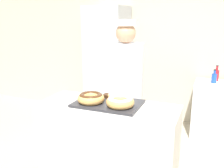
% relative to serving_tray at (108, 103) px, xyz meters
% --- Properties ---
extents(wall_back, '(8.00, 0.06, 2.70)m').
position_rel_serving_tray_xyz_m(wall_back, '(0.00, 2.13, 0.42)').
color(wall_back, '#BCB29E').
rests_on(wall_back, ground_plane).
extents(display_counter, '(1.34, 0.52, 0.91)m').
position_rel_serving_tray_xyz_m(display_counter, '(0.00, 0.00, -0.47)').
color(display_counter, beige).
rests_on(display_counter, ground_plane).
extents(serving_tray, '(0.62, 0.42, 0.02)m').
position_rel_serving_tray_xyz_m(serving_tray, '(0.00, 0.00, 0.00)').
color(serving_tray, '#2D2D33').
rests_on(serving_tray, display_counter).
extents(donut_chocolate_glaze, '(0.26, 0.26, 0.09)m').
position_rel_serving_tray_xyz_m(donut_chocolate_glaze, '(-0.15, -0.07, 0.06)').
color(donut_chocolate_glaze, tan).
rests_on(donut_chocolate_glaze, serving_tray).
extents(donut_light_glaze, '(0.26, 0.26, 0.09)m').
position_rel_serving_tray_xyz_m(donut_light_glaze, '(0.15, -0.07, 0.06)').
color(donut_light_glaze, tan).
rests_on(donut_light_glaze, serving_tray).
extents(donut_mini_center, '(0.12, 0.12, 0.05)m').
position_rel_serving_tray_xyz_m(donut_mini_center, '(0.00, 0.14, 0.04)').
color(donut_mini_center, tan).
rests_on(donut_mini_center, serving_tray).
extents(brownie_back_left, '(0.09, 0.09, 0.03)m').
position_rel_serving_tray_xyz_m(brownie_back_left, '(-0.06, 0.14, 0.03)').
color(brownie_back_left, '#382111').
rests_on(brownie_back_left, serving_tray).
extents(brownie_back_right, '(0.09, 0.09, 0.03)m').
position_rel_serving_tray_xyz_m(brownie_back_right, '(0.06, 0.14, 0.03)').
color(brownie_back_right, '#382111').
rests_on(brownie_back_right, serving_tray).
extents(baker_person, '(0.42, 0.42, 1.71)m').
position_rel_serving_tray_xyz_m(baker_person, '(-0.04, 0.59, -0.03)').
color(baker_person, '#4C4C51').
rests_on(baker_person, ground_plane).
extents(beverage_fridge, '(0.61, 0.65, 1.91)m').
position_rel_serving_tray_xyz_m(beverage_fridge, '(-0.76, 1.75, 0.03)').
color(beverage_fridge, '#ADB2B7').
rests_on(beverage_fridge, ground_plane).
extents(chest_freezer, '(0.88, 0.59, 0.81)m').
position_rel_serving_tray_xyz_m(chest_freezer, '(1.11, 1.75, -0.52)').
color(chest_freezer, silver).
rests_on(chest_freezer, ground_plane).
extents(bottle_red, '(0.07, 0.07, 0.24)m').
position_rel_serving_tray_xyz_m(bottle_red, '(0.96, 1.90, -0.03)').
color(bottle_red, red).
rests_on(bottle_red, chest_freezer).
extents(bottle_blue, '(0.07, 0.07, 0.20)m').
position_rel_serving_tray_xyz_m(bottle_blue, '(0.93, 1.75, -0.04)').
color(bottle_blue, '#1E4CB2').
rests_on(bottle_blue, chest_freezer).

